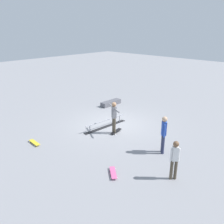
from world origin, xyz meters
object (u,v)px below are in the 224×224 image
Objects in this scene: skate_ledge at (111,103)px; grind_rail at (105,124)px; skateboard_main at (116,131)px; bystander_blue_shirt at (164,133)px; bystander_white_shirt at (175,158)px; skater_main at (114,116)px; loose_skateboard_pink at (113,173)px; loose_skateboard_yellow at (34,142)px.

grind_rail is at bearing 39.40° from skate_ledge.
skateboard_main is 0.48× the size of bystander_blue_shirt.
skater_main is at bearing -64.35° from bystander_white_shirt.
skate_ledge is 1.95× the size of skateboard_main.
skate_ledge is 8.34m from loose_skateboard_pink.
skater_main is 1.11× the size of bystander_white_shirt.
skateboard_main is (-0.15, 0.02, -0.91)m from skater_main.
loose_skateboard_pink is at bearing 52.47° from grind_rail.
loose_skateboard_yellow is (3.74, -1.01, -0.11)m from grind_rail.
loose_skateboard_pink is (5.96, 5.84, -0.08)m from skate_ledge.
bystander_blue_shirt is at bearing 76.40° from skateboard_main.
skateboard_main is at bearing -132.78° from bystander_blue_shirt.
grind_rail is at bearing -133.88° from bystander_blue_shirt.
loose_skateboard_pink is at bearing 30.45° from skateboard_main.
skate_ledge is at bearing -157.20° from bystander_blue_shirt.
bystander_blue_shirt is 2.10× the size of loose_skateboard_yellow.
skateboard_main is 4.10m from loose_skateboard_yellow.
loose_skateboard_pink is at bearing 44.43° from skate_ledge.
bystander_blue_shirt is (0.01, 2.92, -0.02)m from skater_main.
grind_rail is 3.86× the size of loose_skateboard_pink.
skate_ledge is 7.13m from bystander_blue_shirt.
skateboard_main is (0.12, 0.92, -0.11)m from grind_rail.
skater_main is at bearing 76.74° from grind_rail.
skater_main is 4.46m from bystander_white_shirt.
bystander_white_shirt is at bearing 22.07° from loose_skateboard_yellow.
grind_rail is at bearing 78.26° from loose_skateboard_yellow.
loose_skateboard_yellow is at bearing -94.02° from bystander_blue_shirt.
skateboard_main is at bearing 86.03° from grind_rail.
skater_main reaches higher than loose_skateboard_pink.
skate_ledge is 0.95× the size of bystander_blue_shirt.
bystander_blue_shirt is (0.16, 2.89, 0.89)m from skateboard_main.
skater_main is at bearing -129.81° from bystander_blue_shirt.
skateboard_main is at bearing -66.26° from bystander_white_shirt.
loose_skateboard_pink is at bearing 159.72° from skater_main.
bystander_white_shirt is at bearing 75.77° from grind_rail.
skater_main reaches higher than skate_ledge.
skate_ledge is at bearing -17.18° from skater_main.
grind_rail is 1.79× the size of skate_ledge.
skate_ledge is 4.76m from skater_main.
loose_skateboard_pink is at bearing -48.97° from bystander_blue_shirt.
grind_rail is at bearing 10.08° from skater_main.
grind_rail is 1.23m from skater_main.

